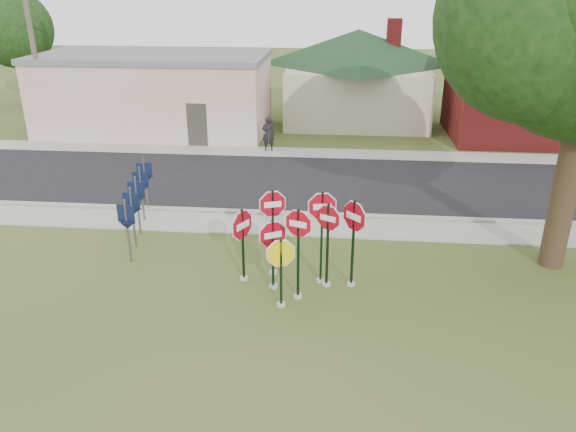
# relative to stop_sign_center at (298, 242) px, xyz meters

# --- Properties ---
(ground) EXTENTS (120.00, 120.00, 0.00)m
(ground) POSITION_rel_stop_sign_center_xyz_m (-0.15, -0.91, -1.64)
(ground) COLOR #364A1C
(ground) RESTS_ON ground
(sidewalk_near) EXTENTS (60.00, 1.60, 0.06)m
(sidewalk_near) POSITION_rel_stop_sign_center_xyz_m (-0.15, 4.59, -1.61)
(sidewalk_near) COLOR gray
(sidewalk_near) RESTS_ON ground
(road) EXTENTS (60.00, 7.00, 0.04)m
(road) POSITION_rel_stop_sign_center_xyz_m (-0.15, 9.09, -1.62)
(road) COLOR black
(road) RESTS_ON ground
(sidewalk_far) EXTENTS (60.00, 1.60, 0.06)m
(sidewalk_far) POSITION_rel_stop_sign_center_xyz_m (-0.15, 13.39, -1.61)
(sidewalk_far) COLOR gray
(sidewalk_far) RESTS_ON ground
(curb) EXTENTS (60.00, 0.20, 0.14)m
(curb) POSITION_rel_stop_sign_center_xyz_m (-0.15, 5.59, -1.57)
(curb) COLOR gray
(curb) RESTS_ON ground
(stop_sign_center) EXTENTS (0.96, 0.38, 2.65)m
(stop_sign_center) POSITION_rel_stop_sign_center_xyz_m (0.00, 0.00, 0.00)
(stop_sign_center) COLOR #A3A098
(stop_sign_center) RESTS_ON ground
(stop_sign_yellow) EXTENTS (1.00, 0.31, 2.03)m
(stop_sign_yellow) POSITION_rel_stop_sign_center_xyz_m (-0.40, -0.46, -0.46)
(stop_sign_yellow) COLOR #A3A098
(stop_sign_yellow) RESTS_ON ground
(stop_sign_left) EXTENTS (0.94, 0.51, 2.13)m
(stop_sign_left) POSITION_rel_stop_sign_center_xyz_m (-0.72, 0.45, -0.37)
(stop_sign_left) COLOR #A3A098
(stop_sign_left) RESTS_ON ground
(stop_sign_right) EXTENTS (0.89, 0.47, 2.53)m
(stop_sign_right) POSITION_rel_stop_sign_center_xyz_m (0.74, 0.70, -0.10)
(stop_sign_right) COLOR #A3A098
(stop_sign_right) RESTS_ON ground
(stop_sign_back_right) EXTENTS (1.06, 0.24, 2.81)m
(stop_sign_back_right) POSITION_rel_stop_sign_center_xyz_m (0.57, 0.89, 0.13)
(stop_sign_back_right) COLOR #A3A098
(stop_sign_back_right) RESTS_ON ground
(stop_sign_back_left) EXTENTS (0.99, 0.38, 2.68)m
(stop_sign_back_left) POSITION_rel_stop_sign_center_xyz_m (-0.81, 1.25, 0.02)
(stop_sign_back_left) COLOR #A3A098
(stop_sign_back_left) RESTS_ON ground
(stop_sign_far_right) EXTENTS (0.80, 0.85, 2.64)m
(stop_sign_far_right) POSITION_rel_stop_sign_center_xyz_m (1.42, 0.78, 0.02)
(stop_sign_far_right) COLOR #A3A098
(stop_sign_far_right) RESTS_ON ground
(stop_sign_far_left) EXTENTS (0.57, 1.04, 2.27)m
(stop_sign_far_left) POSITION_rel_stop_sign_center_xyz_m (-1.59, 0.81, -0.27)
(stop_sign_far_left) COLOR #A3A098
(stop_sign_far_left) RESTS_ON ground
(route_sign_row) EXTENTS (1.43, 4.63, 2.00)m
(route_sign_row) POSITION_rel_stop_sign_center_xyz_m (-5.55, 3.59, -0.42)
(route_sign_row) COLOR #59595E
(route_sign_row) RESTS_ON ground
(building_stucco) EXTENTS (12.20, 6.20, 4.20)m
(building_stucco) POSITION_rel_stop_sign_center_xyz_m (-9.15, 17.09, 0.50)
(building_stucco) COLOR beige
(building_stucco) RESTS_ON ground
(building_house) EXTENTS (11.60, 11.60, 6.20)m
(building_house) POSITION_rel_stop_sign_center_xyz_m (1.85, 21.09, 2.00)
(building_house) COLOR #BBAC94
(building_house) RESTS_ON ground
(building_brick) EXTENTS (10.20, 6.20, 4.75)m
(building_brick) POSITION_rel_stop_sign_center_xyz_m (11.85, 17.59, 0.76)
(building_brick) COLOR maroon
(building_brick) RESTS_ON ground
(utility_pole_near) EXTENTS (2.20, 0.26, 9.50)m
(utility_pole_near) POSITION_rel_stop_sign_center_xyz_m (-14.15, 14.29, 3.32)
(utility_pole_near) COLOR #4C3F32
(utility_pole_near) RESTS_ON ground
(bg_tree_left) EXTENTS (4.90, 4.90, 7.35)m
(bg_tree_left) POSITION_rel_stop_sign_center_xyz_m (-20.15, 23.09, 3.23)
(bg_tree_left) COLOR #302315
(bg_tree_left) RESTS_ON ground
(pedestrian) EXTENTS (0.66, 0.48, 1.67)m
(pedestrian) POSITION_rel_stop_sign_center_xyz_m (-2.50, 13.57, -0.75)
(pedestrian) COLOR black
(pedestrian) RESTS_ON sidewalk_far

